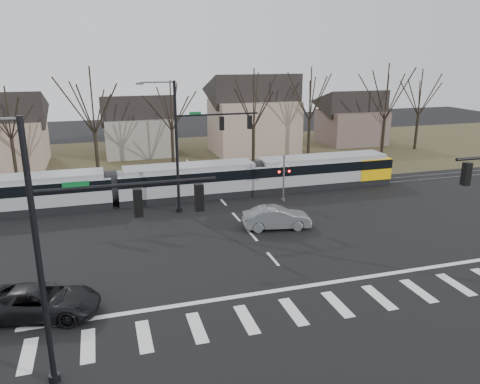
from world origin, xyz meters
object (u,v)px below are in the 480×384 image
object	(u,v)px
suv	(41,302)
sedan	(277,218)
rail_crossing_signal	(284,180)
tram	(188,180)

from	to	relation	value
suv	sedan	bearing A→B (deg)	-48.73
rail_crossing_signal	tram	bearing A→B (deg)	157.17
sedan	rail_crossing_signal	size ratio (longest dim) A/B	1.26
tram	suv	size ratio (longest dim) A/B	6.52
tram	sedan	bearing A→B (deg)	-62.67
sedan	suv	distance (m)	16.89
tram	suv	distance (m)	19.77
tram	suv	bearing A→B (deg)	-121.43
suv	tram	bearing A→B (deg)	-17.38
sedan	rail_crossing_signal	distance (m)	6.68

